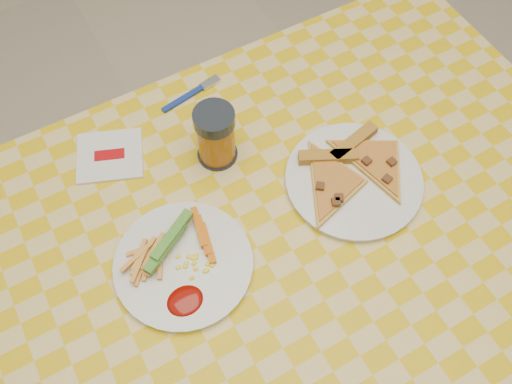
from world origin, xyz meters
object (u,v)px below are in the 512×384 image
(plate_right, at_px, (354,181))
(drink_glass, at_px, (216,136))
(plate_left, at_px, (184,265))
(table, at_px, (281,252))

(plate_right, distance_m, drink_glass, 0.27)
(drink_glass, bearing_deg, plate_left, -131.35)
(plate_left, bearing_deg, drink_glass, 48.65)
(plate_right, bearing_deg, table, -170.13)
(table, relative_size, drink_glass, 10.08)
(table, height_order, plate_left, plate_left)
(plate_left, distance_m, drink_glass, 0.25)
(plate_right, bearing_deg, plate_left, 179.78)
(table, bearing_deg, plate_left, 170.11)
(table, xyz_separation_m, plate_right, (0.17, 0.03, 0.08))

